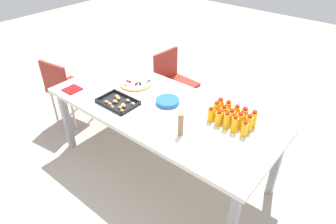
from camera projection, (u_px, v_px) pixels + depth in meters
name	position (u px, v px, depth m)	size (l,w,h in m)	color
ground_plane	(162.00, 167.00, 3.09)	(12.00, 12.00, 0.00)	#B2A899
party_table	(161.00, 112.00, 2.71)	(2.13, 0.93, 0.74)	silver
chair_end	(65.00, 86.00, 3.46)	(0.45, 0.45, 0.83)	maroon
chair_near_right	(173.00, 79.00, 3.60)	(0.43, 0.43, 0.83)	maroon
juice_bottle_0	(253.00, 119.00, 2.39)	(0.06, 0.06, 0.15)	#FAAE14
juice_bottle_1	(244.00, 116.00, 2.43)	(0.06, 0.06, 0.15)	#FAAB14
juice_bottle_2	(236.00, 113.00, 2.48)	(0.06, 0.06, 0.14)	#F8AF14
juice_bottle_3	(228.00, 109.00, 2.51)	(0.06, 0.06, 0.15)	#F9AC14
juice_bottle_4	(220.00, 106.00, 2.55)	(0.06, 0.06, 0.15)	#FAAF14
juice_bottle_5	(249.00, 123.00, 2.35)	(0.06, 0.06, 0.15)	#F9AF14
juice_bottle_6	(240.00, 120.00, 2.39)	(0.06, 0.06, 0.14)	#F9AB14
juice_bottle_7	(231.00, 117.00, 2.43)	(0.06, 0.06, 0.13)	#FAAF14
juice_bottle_8	(223.00, 114.00, 2.46)	(0.06, 0.06, 0.14)	#F9AD14
juice_bottle_9	(216.00, 110.00, 2.50)	(0.06, 0.06, 0.15)	#FAAE14
juice_bottle_10	(244.00, 129.00, 2.30)	(0.05, 0.05, 0.14)	#F9AF14
juice_bottle_11	(235.00, 124.00, 2.34)	(0.06, 0.06, 0.15)	#F9AC14
juice_bottle_12	(227.00, 121.00, 2.38)	(0.05, 0.05, 0.15)	#FAAB14
juice_bottle_13	(219.00, 118.00, 2.42)	(0.06, 0.06, 0.13)	#FAAD14
juice_bottle_14	(211.00, 115.00, 2.46)	(0.05, 0.05, 0.13)	#FAAA14
fruit_pizza	(136.00, 83.00, 3.01)	(0.33, 0.33, 0.05)	tan
snack_tray	(118.00, 103.00, 2.71)	(0.35, 0.24, 0.04)	black
plate_stack	(168.00, 101.00, 2.71)	(0.22, 0.22, 0.04)	blue
napkin_stack	(72.00, 89.00, 2.92)	(0.15, 0.15, 0.01)	red
cardboard_tube	(181.00, 125.00, 2.29)	(0.04, 0.04, 0.19)	#9E7A56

